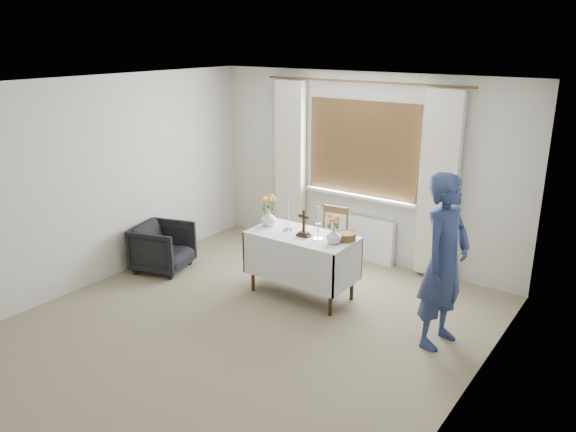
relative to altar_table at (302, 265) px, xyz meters
The scene contains 12 objects.
ground 1.08m from the altar_table, 92.37° to the right, with size 5.00×5.00×0.00m, color #817659.
altar_table is the anchor object (origin of this frame).
wooden_chair 0.85m from the altar_table, 98.72° to the left, with size 0.38×0.38×0.83m, color brown, non-canonical shape.
armchair 1.95m from the altar_table, 167.86° to the right, with size 0.66×0.68×0.62m, color black.
person 1.78m from the altar_table, ahead, with size 0.64×0.42×1.74m, color navy.
radiator 1.41m from the altar_table, 91.71° to the left, with size 1.10×0.10×0.60m, color white.
wooden_cross 0.54m from the altar_table, 36.78° to the right, with size 0.15×0.11×0.32m, color black, non-canonical shape.
candlestick_left 0.62m from the altar_table, behind, with size 0.11×0.11×0.39m, color white, non-canonical shape.
candlestick_right 0.62m from the altar_table, ahead, with size 0.11×0.11×0.39m, color white, non-canonical shape.
flower_vase_left 0.69m from the altar_table, behind, with size 0.19×0.19×0.19m, color silver.
flower_vase_right 0.65m from the altar_table, ahead, with size 0.17×0.17×0.18m, color silver.
wicker_basket 0.67m from the altar_table, 15.32° to the left, with size 0.23×0.23×0.09m, color brown.
Camera 1 is at (3.41, -4.00, 2.94)m, focal length 35.00 mm.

